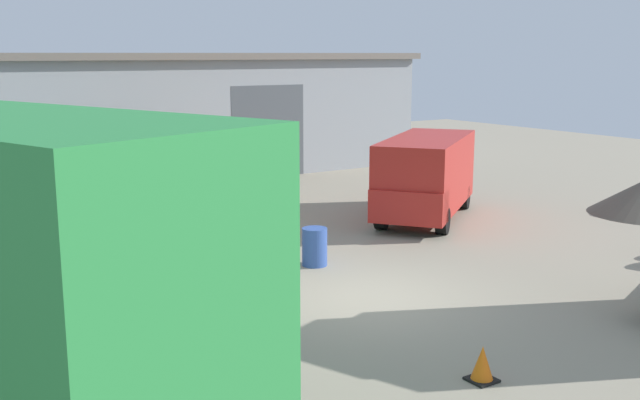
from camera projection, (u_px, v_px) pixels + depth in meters
name	position (u px, v px, depth m)	size (l,w,h in m)	color
ground_plane	(368.00, 297.00, 14.98)	(60.00, 60.00, 0.00)	gray
warehouse_building	(86.00, 114.00, 29.82)	(26.37, 9.91, 4.82)	#93999E
delivery_van_red	(425.00, 175.00, 21.78)	(5.44, 4.78, 2.41)	red
flatbed_truck_orange	(152.00, 178.00, 21.63)	(8.76, 4.25, 2.67)	orange
oil_drum	(315.00, 247.00, 17.17)	(0.58, 0.58, 0.88)	#33519E
traffic_cone	(482.00, 365.00, 11.11)	(0.40, 0.40, 0.55)	black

